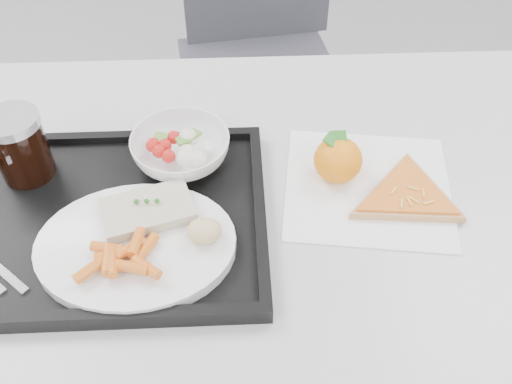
{
  "coord_description": "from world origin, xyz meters",
  "views": [
    {
      "loc": [
        0.0,
        -0.27,
        1.38
      ],
      "look_at": [
        0.03,
        0.31,
        0.77
      ],
      "focal_mm": 40.0,
      "sensor_mm": 36.0,
      "label": 1
    }
  ],
  "objects_px": {
    "chair": "(259,34)",
    "tangerine": "(338,160)",
    "dinner_plate": "(136,246)",
    "table": "(238,237)",
    "salad_bowl": "(181,149)",
    "tray": "(109,219)",
    "cola_glass": "(19,145)",
    "pizza_slice": "(407,195)"
  },
  "relations": [
    {
      "from": "table",
      "to": "cola_glass",
      "type": "height_order",
      "value": "cola_glass"
    },
    {
      "from": "tray",
      "to": "pizza_slice",
      "type": "relative_size",
      "value": 1.74
    },
    {
      "from": "salad_bowl",
      "to": "pizza_slice",
      "type": "bearing_deg",
      "value": -14.3
    },
    {
      "from": "salad_bowl",
      "to": "tangerine",
      "type": "height_order",
      "value": "tangerine"
    },
    {
      "from": "table",
      "to": "chair",
      "type": "distance_m",
      "value": 0.85
    },
    {
      "from": "dinner_plate",
      "to": "cola_glass",
      "type": "distance_m",
      "value": 0.24
    },
    {
      "from": "chair",
      "to": "tangerine",
      "type": "bearing_deg",
      "value": -84.06
    },
    {
      "from": "salad_bowl",
      "to": "tangerine",
      "type": "bearing_deg",
      "value": -7.36
    },
    {
      "from": "dinner_plate",
      "to": "salad_bowl",
      "type": "relative_size",
      "value": 1.78
    },
    {
      "from": "cola_glass",
      "to": "tangerine",
      "type": "bearing_deg",
      "value": -1.83
    },
    {
      "from": "table",
      "to": "pizza_slice",
      "type": "distance_m",
      "value": 0.27
    },
    {
      "from": "chair",
      "to": "tangerine",
      "type": "relative_size",
      "value": 9.43
    },
    {
      "from": "pizza_slice",
      "to": "table",
      "type": "bearing_deg",
      "value": -178.76
    },
    {
      "from": "table",
      "to": "tray",
      "type": "height_order",
      "value": "tray"
    },
    {
      "from": "tangerine",
      "to": "pizza_slice",
      "type": "height_order",
      "value": "tangerine"
    },
    {
      "from": "dinner_plate",
      "to": "cola_glass",
      "type": "height_order",
      "value": "cola_glass"
    },
    {
      "from": "tray",
      "to": "salad_bowl",
      "type": "distance_m",
      "value": 0.15
    },
    {
      "from": "dinner_plate",
      "to": "pizza_slice",
      "type": "distance_m",
      "value": 0.4
    },
    {
      "from": "table",
      "to": "salad_bowl",
      "type": "distance_m",
      "value": 0.16
    },
    {
      "from": "table",
      "to": "dinner_plate",
      "type": "distance_m",
      "value": 0.18
    },
    {
      "from": "dinner_plate",
      "to": "table",
      "type": "bearing_deg",
      "value": 31.11
    },
    {
      "from": "salad_bowl",
      "to": "tangerine",
      "type": "relative_size",
      "value": 1.54
    },
    {
      "from": "cola_glass",
      "to": "tangerine",
      "type": "distance_m",
      "value": 0.47
    },
    {
      "from": "chair",
      "to": "cola_glass",
      "type": "bearing_deg",
      "value": -117.24
    },
    {
      "from": "salad_bowl",
      "to": "pizza_slice",
      "type": "height_order",
      "value": "salad_bowl"
    },
    {
      "from": "chair",
      "to": "pizza_slice",
      "type": "height_order",
      "value": "chair"
    },
    {
      "from": "table",
      "to": "tray",
      "type": "xyz_separation_m",
      "value": [
        -0.18,
        -0.02,
        0.08
      ]
    },
    {
      "from": "table",
      "to": "tangerine",
      "type": "height_order",
      "value": "tangerine"
    },
    {
      "from": "tangerine",
      "to": "pizza_slice",
      "type": "relative_size",
      "value": 0.38
    },
    {
      "from": "cola_glass",
      "to": "tangerine",
      "type": "xyz_separation_m",
      "value": [
        0.47,
        -0.02,
        -0.04
      ]
    },
    {
      "from": "cola_glass",
      "to": "salad_bowl",
      "type": "bearing_deg",
      "value": 3.89
    },
    {
      "from": "table",
      "to": "dinner_plate",
      "type": "xyz_separation_m",
      "value": [
        -0.14,
        -0.08,
        0.09
      ]
    },
    {
      "from": "tray",
      "to": "tangerine",
      "type": "bearing_deg",
      "value": 13.44
    },
    {
      "from": "chair",
      "to": "dinner_plate",
      "type": "height_order",
      "value": "chair"
    },
    {
      "from": "table",
      "to": "pizza_slice",
      "type": "relative_size",
      "value": 4.64
    },
    {
      "from": "salad_bowl",
      "to": "table",
      "type": "bearing_deg",
      "value": -47.71
    },
    {
      "from": "cola_glass",
      "to": "pizza_slice",
      "type": "xyz_separation_m",
      "value": [
        0.57,
        -0.07,
        -0.06
      ]
    },
    {
      "from": "table",
      "to": "chair",
      "type": "relative_size",
      "value": 1.29
    },
    {
      "from": "tray",
      "to": "pizza_slice",
      "type": "height_order",
      "value": "tray"
    },
    {
      "from": "table",
      "to": "salad_bowl",
      "type": "xyz_separation_m",
      "value": [
        -0.08,
        0.09,
        0.11
      ]
    },
    {
      "from": "table",
      "to": "salad_bowl",
      "type": "bearing_deg",
      "value": 132.29
    },
    {
      "from": "dinner_plate",
      "to": "tangerine",
      "type": "relative_size",
      "value": 2.74
    }
  ]
}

